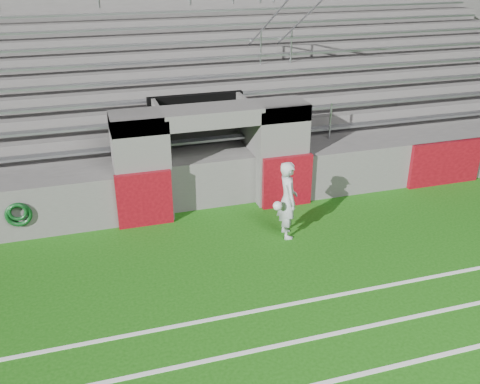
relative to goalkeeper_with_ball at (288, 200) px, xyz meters
name	(u,v)px	position (x,y,z in m)	size (l,w,h in m)	color
ground	(257,278)	(-1.22, -1.48, -0.91)	(90.00, 90.00, 0.00)	#17510D
stadium_structure	(177,104)	(-1.22, 6.49, 0.58)	(26.00, 8.48, 5.42)	#575552
goalkeeper_with_ball	(288,200)	(0.00, 0.00, 0.00)	(0.68, 0.70, 1.82)	#ACB0B6
hose_coil	(18,214)	(-5.80, 1.45, -0.20)	(0.59, 0.14, 0.59)	#0C3E16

